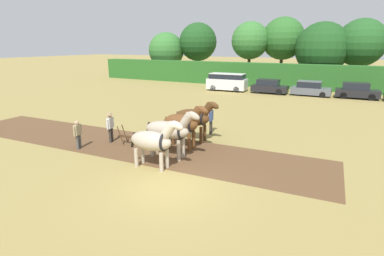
{
  "coord_description": "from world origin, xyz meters",
  "views": [
    {
      "loc": [
        5.61,
        -8.95,
        5.34
      ],
      "look_at": [
        -1.36,
        4.47,
        1.1
      ],
      "focal_mm": 28.0,
      "sensor_mm": 36.0,
      "label": 1
    }
  ],
  "objects": [
    {
      "name": "parked_car_left",
      "position": [
        -2.18,
        24.9,
        0.75
      ],
      "size": [
        3.92,
        1.76,
        1.56
      ],
      "rotation": [
        0.0,
        0.0,
        -0.0
      ],
      "color": "black",
      "rests_on": "ground"
    },
    {
      "name": "farmer_onlooker_left",
      "position": [
        -6.61,
        1.6,
        0.87
      ],
      "size": [
        0.29,
        0.62,
        1.53
      ],
      "rotation": [
        0.0,
        0.0,
        0.21
      ],
      "color": "#4C4C4C",
      "rests_on": "ground"
    },
    {
      "name": "parked_car_center",
      "position": [
        6.52,
        25.65,
        0.76
      ],
      "size": [
        4.12,
        1.89,
        1.6
      ],
      "rotation": [
        0.0,
        0.0,
        0.04
      ],
      "color": "black",
      "rests_on": "ground"
    },
    {
      "name": "tree_center_left",
      "position": [
        -7.67,
        34.82,
        5.85
      ],
      "size": [
        5.35,
        5.35,
        8.55
      ],
      "color": "#4C3823",
      "rests_on": "ground"
    },
    {
      "name": "draft_horse_trail_left",
      "position": [
        -1.78,
        4.19,
        1.38
      ],
      "size": [
        2.67,
        1.09,
        2.46
      ],
      "rotation": [
        0.0,
        0.0,
        0.04
      ],
      "color": "brown",
      "rests_on": "ground"
    },
    {
      "name": "draft_horse_trail_right",
      "position": [
        -1.84,
        5.62,
        1.37
      ],
      "size": [
        2.79,
        1.07,
        2.44
      ],
      "rotation": [
        0.0,
        0.0,
        0.04
      ],
      "color": "#513319",
      "rests_on": "ground"
    },
    {
      "name": "tree_left",
      "position": [
        -17.31,
        37.34,
        5.71
      ],
      "size": [
        6.2,
        6.2,
        8.82
      ],
      "color": "brown",
      "rests_on": "ground"
    },
    {
      "name": "tree_center_right",
      "position": [
        2.01,
        35.45,
        4.8
      ],
      "size": [
        6.9,
        6.9,
        8.25
      ],
      "color": "#423323",
      "rests_on": "ground"
    },
    {
      "name": "parked_car_center_left",
      "position": [
        2.13,
        25.3,
        0.75
      ],
      "size": [
        4.03,
        1.73,
        1.57
      ],
      "rotation": [
        0.0,
        0.0,
        -0.0
      ],
      "color": "#565B66",
      "rests_on": "ground"
    },
    {
      "name": "parked_van",
      "position": [
        -7.13,
        24.61,
        1.05
      ],
      "size": [
        4.71,
        2.22,
        2.03
      ],
      "rotation": [
        0.0,
        0.0,
        0.05
      ],
      "color": "silver",
      "rests_on": "ground"
    },
    {
      "name": "tree_far_left",
      "position": [
        -22.5,
        35.68,
        4.34
      ],
      "size": [
        5.99,
        5.99,
        7.35
      ],
      "color": "#423323",
      "rests_on": "ground"
    },
    {
      "name": "ground_plane",
      "position": [
        0.0,
        0.0,
        0.0
      ],
      "size": [
        240.0,
        240.0,
        0.0
      ],
      "primitive_type": "plane",
      "color": "#998447"
    },
    {
      "name": "plowed_furrow_strip",
      "position": [
        -5.22,
        3.32,
        0.0
      ],
      "size": [
        22.59,
        5.3,
        0.01
      ],
      "primitive_type": "cube",
      "rotation": [
        0.0,
        0.0,
        0.04
      ],
      "color": "brown",
      "rests_on": "ground"
    },
    {
      "name": "tree_center",
      "position": [
        -3.4,
        36.65,
        6.13
      ],
      "size": [
        5.98,
        5.98,
        9.13
      ],
      "color": "#4C3823",
      "rests_on": "ground"
    },
    {
      "name": "farmer_at_plow",
      "position": [
        -5.87,
        3.25,
        0.99
      ],
      "size": [
        0.42,
        0.65,
        1.69
      ],
      "rotation": [
        0.0,
        0.0,
        0.22
      ],
      "color": "#38332D",
      "rests_on": "ground"
    },
    {
      "name": "plow",
      "position": [
        -4.34,
        3.36,
        0.32
      ],
      "size": [
        1.66,
        0.48,
        1.13
      ],
      "rotation": [
        0.0,
        0.0,
        0.04
      ],
      "color": "#4C331E",
      "rests_on": "ground"
    },
    {
      "name": "draft_horse_lead_left",
      "position": [
        -1.64,
        1.33,
        1.27
      ],
      "size": [
        2.75,
        1.0,
        2.37
      ],
      "rotation": [
        0.0,
        0.0,
        0.04
      ],
      "color": "#B2A38E",
      "rests_on": "ground"
    },
    {
      "name": "farmer_beside_team",
      "position": [
        -1.54,
        7.32,
        1.03
      ],
      "size": [
        0.44,
        0.67,
        1.75
      ],
      "rotation": [
        0.0,
        0.0,
        0.21
      ],
      "color": "#38332D",
      "rests_on": "ground"
    },
    {
      "name": "tree_right",
      "position": [
        6.49,
        36.12,
        5.52
      ],
      "size": [
        6.04,
        6.04,
        8.55
      ],
      "color": "#4C3823",
      "rests_on": "ground"
    },
    {
      "name": "hedgerow",
      "position": [
        0.0,
        30.28,
        1.5
      ],
      "size": [
        59.71,
        1.99,
        3.0
      ],
      "primitive_type": "cube",
      "color": "#286023",
      "rests_on": "ground"
    },
    {
      "name": "draft_horse_lead_right",
      "position": [
        -1.7,
        2.76,
        1.38
      ],
      "size": [
        3.01,
        0.97,
        2.49
      ],
      "rotation": [
        0.0,
        0.0,
        0.04
      ],
      "color": "#B2A38E",
      "rests_on": "ground"
    }
  ]
}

